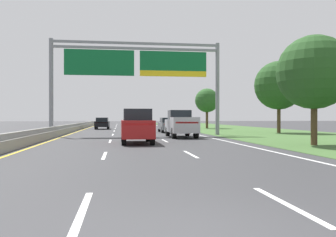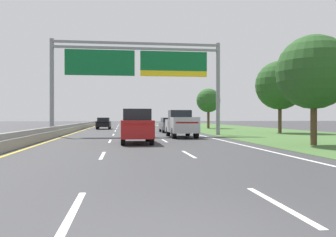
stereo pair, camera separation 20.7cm
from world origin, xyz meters
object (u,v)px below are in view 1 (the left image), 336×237
at_px(car_grey_right_lane_sedan, 168,125).
at_px(roadside_tree_mid, 279,85).
at_px(overhead_sign_gantry, 137,68).
at_px(pickup_truck_silver, 181,124).
at_px(roadside_tree_far, 207,101).
at_px(car_black_left_lane_sedan, 102,123).
at_px(roadside_tree_near, 314,72).
at_px(car_red_centre_lane_suv, 137,126).

height_order(car_grey_right_lane_sedan, roadside_tree_mid, roadside_tree_mid).
bearing_deg(overhead_sign_gantry, pickup_truck_silver, -42.63).
bearing_deg(roadside_tree_mid, roadside_tree_far, 103.62).
height_order(pickup_truck_silver, car_black_left_lane_sedan, pickup_truck_silver).
xyz_separation_m(car_grey_right_lane_sedan, roadside_tree_near, (5.84, -18.72, 3.36)).
height_order(roadside_tree_mid, roadside_tree_far, roadside_tree_mid).
xyz_separation_m(overhead_sign_gantry, car_black_left_lane_sedan, (-3.87, 17.66, -5.19)).
bearing_deg(car_grey_right_lane_sedan, roadside_tree_far, -30.69).
bearing_deg(car_black_left_lane_sedan, car_grey_right_lane_sedan, -146.00).
distance_m(car_grey_right_lane_sedan, roadside_tree_mid, 12.20).
bearing_deg(overhead_sign_gantry, car_red_centre_lane_suv, -92.81).
bearing_deg(roadside_tree_far, roadside_tree_near, -92.80).
bearing_deg(roadside_tree_far, roadside_tree_mid, -76.38).
relative_size(pickup_truck_silver, car_black_left_lane_sedan, 1.22).
xyz_separation_m(pickup_truck_silver, roadside_tree_far, (7.62, 21.87, 2.97)).
xyz_separation_m(overhead_sign_gantry, roadside_tree_far, (11.02, 18.73, -1.97)).
xyz_separation_m(overhead_sign_gantry, car_grey_right_lane_sedan, (3.64, 6.18, -5.19)).
height_order(roadside_tree_near, roadside_tree_far, roadside_tree_near).
bearing_deg(overhead_sign_gantry, roadside_tree_far, 59.54).
relative_size(roadside_tree_mid, roadside_tree_far, 1.28).
distance_m(pickup_truck_silver, roadside_tree_near, 11.63).
bearing_deg(car_black_left_lane_sedan, pickup_truck_silver, -159.93).
bearing_deg(car_grey_right_lane_sedan, car_red_centre_lane_suv, 165.01).
height_order(car_black_left_lane_sedan, roadside_tree_far, roadside_tree_far).
height_order(pickup_truck_silver, car_grey_right_lane_sedan, pickup_truck_silver).
height_order(car_red_centre_lane_suv, car_grey_right_lane_sedan, car_red_centre_lane_suv).
bearing_deg(pickup_truck_silver, roadside_tree_far, -18.80).
bearing_deg(car_grey_right_lane_sedan, car_black_left_lane_sedan, 32.94).
bearing_deg(roadside_tree_far, car_black_left_lane_sedan, -175.89).
bearing_deg(roadside_tree_near, pickup_truck_silver, 122.90).
xyz_separation_m(roadside_tree_mid, roadside_tree_far, (-3.74, 15.46, -0.86)).
height_order(overhead_sign_gantry, pickup_truck_silver, overhead_sign_gantry).
bearing_deg(car_black_left_lane_sedan, car_red_centre_lane_suv, -172.03).
bearing_deg(car_red_centre_lane_suv, overhead_sign_gantry, -2.98).
xyz_separation_m(overhead_sign_gantry, roadside_tree_mid, (14.76, 3.28, -1.11)).
height_order(car_black_left_lane_sedan, car_grey_right_lane_sedan, same).
distance_m(car_black_left_lane_sedan, roadside_tree_near, 33.19).
distance_m(car_red_centre_lane_suv, roadside_tree_mid, 20.19).
bearing_deg(roadside_tree_mid, roadside_tree_near, -108.45).
height_order(car_black_left_lane_sedan, roadside_tree_near, roadside_tree_near).
distance_m(pickup_truck_silver, car_red_centre_lane_suv, 7.39).
relative_size(car_black_left_lane_sedan, car_grey_right_lane_sedan, 1.00).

